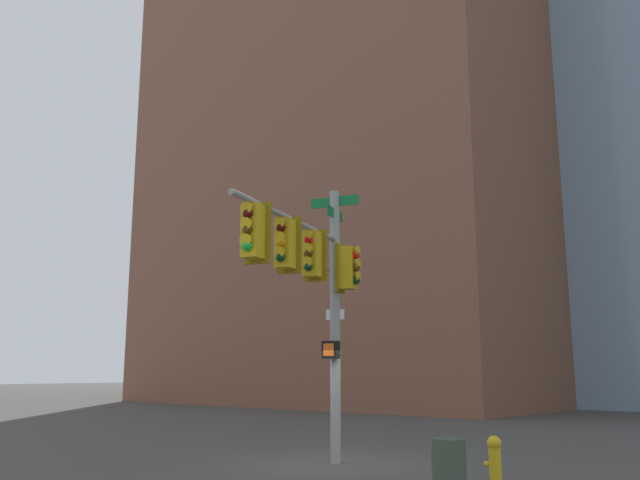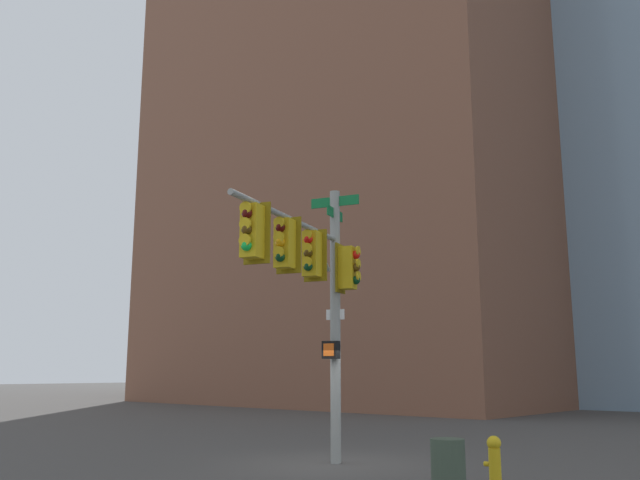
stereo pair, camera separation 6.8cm
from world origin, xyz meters
name	(u,v)px [view 2 (the right image)]	position (x,y,z in m)	size (l,w,h in m)	color
ground_plane	(334,464)	(0.00, 0.00, 0.00)	(200.00, 200.00, 0.00)	#423F3D
signal_pole_assembly	(314,275)	(-0.45, 1.15, 4.10)	(2.16, 5.06, 6.31)	gray
fire_hydrant	(494,458)	(-4.08, 0.23, 0.47)	(0.34, 0.26, 0.87)	gold
litter_bin	(448,469)	(-4.19, 2.02, 0.47)	(0.56, 0.56, 0.95)	#384738
building_brick_nearside	(353,142)	(17.88, -23.09, 17.72)	(27.47, 16.61, 35.44)	brown
building_brick_midblock	(322,248)	(35.07, -39.28, 14.49)	(21.81, 15.51, 28.99)	brown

